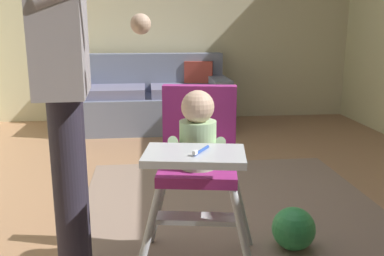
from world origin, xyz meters
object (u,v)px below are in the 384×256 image
(couch, at_px, (149,100))
(toy_ball, at_px, (294,229))
(adult_standing, at_px, (65,83))
(high_chair, at_px, (198,149))

(couch, bearing_deg, toy_ball, 14.24)
(toy_ball, bearing_deg, couch, 104.24)
(adult_standing, height_order, toy_ball, adult_standing)
(couch, distance_m, adult_standing, 3.24)
(couch, height_order, adult_standing, adult_standing)
(couch, height_order, toy_ball, couch)
(high_chair, distance_m, toy_ball, 0.77)
(adult_standing, bearing_deg, couch, 80.17)
(adult_standing, bearing_deg, high_chair, 0.11)
(couch, distance_m, toy_ball, 3.07)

